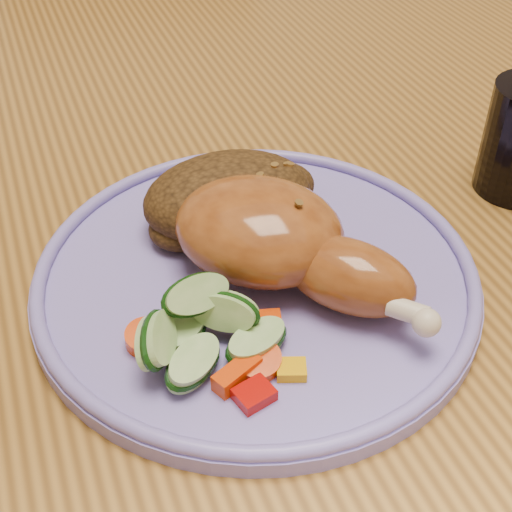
# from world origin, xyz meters

# --- Properties ---
(dining_table) EXTENTS (0.90, 1.40, 0.75)m
(dining_table) POSITION_xyz_m (0.00, 0.00, 0.67)
(dining_table) COLOR olive
(dining_table) RESTS_ON ground
(chair_far) EXTENTS (0.42, 0.42, 0.91)m
(chair_far) POSITION_xyz_m (0.00, 0.63, 0.49)
(chair_far) COLOR #4C2D16
(chair_far) RESTS_ON ground
(plate) EXTENTS (0.31, 0.31, 0.01)m
(plate) POSITION_xyz_m (-0.10, -0.08, 0.76)
(plate) COLOR #786CC4
(plate) RESTS_ON dining_table
(plate_rim) EXTENTS (0.30, 0.30, 0.01)m
(plate_rim) POSITION_xyz_m (-0.10, -0.08, 0.77)
(plate_rim) COLOR #786CC4
(plate_rim) RESTS_ON plate
(chicken_leg) EXTENTS (0.16, 0.19, 0.06)m
(chicken_leg) POSITION_xyz_m (-0.09, -0.08, 0.79)
(chicken_leg) COLOR #96501F
(chicken_leg) RESTS_ON plate
(rice_pilaf) EXTENTS (0.14, 0.09, 0.05)m
(rice_pilaf) POSITION_xyz_m (-0.10, -0.02, 0.78)
(rice_pilaf) COLOR #412910
(rice_pilaf) RESTS_ON plate
(vegetable_pile) EXTENTS (0.11, 0.10, 0.05)m
(vegetable_pile) POSITION_xyz_m (-0.15, -0.13, 0.78)
(vegetable_pile) COLOR #A50A05
(vegetable_pile) RESTS_ON plate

